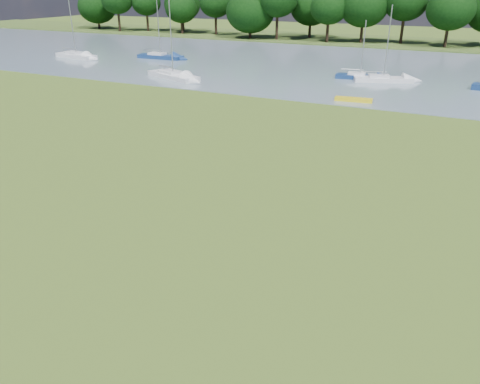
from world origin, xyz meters
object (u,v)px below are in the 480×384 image
at_px(kayak, 353,100).
at_px(sailboat_0, 173,74).
at_px(sailboat_6, 76,54).
at_px(sailboat_2, 383,78).
at_px(sailboat_3, 160,55).
at_px(sailboat_4, 360,75).

distance_m(kayak, sailboat_0, 20.69).
bearing_deg(sailboat_6, kayak, -2.97).
distance_m(sailboat_0, sailboat_2, 22.67).
relative_size(sailboat_3, sailboat_4, 1.38).
height_order(sailboat_0, sailboat_6, sailboat_0).
relative_size(kayak, sailboat_3, 0.39).
relative_size(sailboat_4, sailboat_6, 0.69).
height_order(sailboat_2, sailboat_3, sailboat_3).
xyz_separation_m(sailboat_2, sailboat_4, (-2.53, 0.46, -0.02)).
relative_size(sailboat_0, sailboat_3, 1.12).
relative_size(sailboat_2, sailboat_4, 1.26).
bearing_deg(sailboat_2, sailboat_4, 149.69).
xyz_separation_m(sailboat_2, sailboat_6, (-41.95, -0.94, 0.07)).
bearing_deg(sailboat_4, sailboat_2, -17.91).
relative_size(sailboat_0, sailboat_6, 1.06).
distance_m(sailboat_3, sailboat_4, 28.50).
xyz_separation_m(kayak, sailboat_2, (0.66, 10.43, 0.26)).
bearing_deg(sailboat_2, sailboat_3, 153.47).
distance_m(kayak, sailboat_6, 42.37).
distance_m(kayak, sailboat_3, 33.28).
xyz_separation_m(kayak, sailboat_6, (-41.29, 9.49, 0.33)).
distance_m(kayak, sailboat_4, 11.05).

